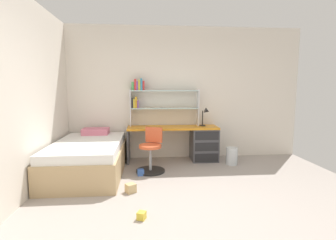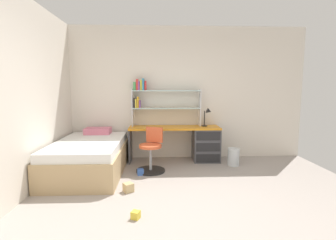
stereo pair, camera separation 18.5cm
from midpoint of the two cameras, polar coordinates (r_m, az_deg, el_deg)
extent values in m
cube|color=#9E938C|center=(3.10, 5.38, -21.66)|extent=(5.41, 6.25, 0.02)
cube|color=silver|center=(5.35, 0.47, 6.08)|extent=(5.41, 0.06, 2.76)
cube|color=orange|center=(5.10, 0.07, -1.76)|extent=(1.83, 0.51, 0.04)
cube|color=#4C4C51|center=(5.26, 7.18, -5.47)|extent=(0.53, 0.48, 0.67)
cube|color=#4C4C51|center=(5.17, -9.97, -5.75)|extent=(0.03, 0.46, 0.67)
cube|color=black|center=(5.08, 7.73, -8.54)|extent=(0.47, 0.01, 0.17)
cube|color=black|center=(5.03, 7.77, -6.08)|extent=(0.47, 0.01, 0.17)
cube|color=black|center=(4.98, 7.81, -3.58)|extent=(0.47, 0.01, 0.17)
cube|color=silver|center=(5.18, -9.52, 2.73)|extent=(0.02, 0.22, 0.76)
cube|color=silver|center=(5.26, 5.80, 2.86)|extent=(0.02, 0.22, 0.76)
cube|color=silver|center=(5.18, -1.81, 2.71)|extent=(1.37, 0.22, 0.02)
cube|color=silver|center=(5.16, -1.82, 6.68)|extent=(1.37, 0.22, 0.02)
cube|color=#26262D|center=(5.17, -9.07, 3.85)|extent=(0.03, 0.15, 0.20)
cube|color=yellow|center=(5.17, -8.71, 3.76)|extent=(0.03, 0.18, 0.18)
cube|color=gold|center=(5.17, -8.28, 3.99)|extent=(0.03, 0.17, 0.22)
cube|color=purple|center=(5.17, -7.86, 3.59)|extent=(0.02, 0.18, 0.15)
cube|color=#4CA559|center=(5.17, -9.04, 7.63)|extent=(0.04, 0.14, 0.17)
cube|color=red|center=(5.16, -8.48, 7.96)|extent=(0.04, 0.14, 0.22)
cube|color=purple|center=(5.16, -8.06, 7.71)|extent=(0.03, 0.14, 0.18)
cube|color=yellow|center=(5.16, -7.57, 7.87)|extent=(0.04, 0.12, 0.20)
cube|color=#338CBF|center=(5.16, -7.10, 8.05)|extent=(0.03, 0.19, 0.23)
cube|color=red|center=(5.15, -6.60, 7.79)|extent=(0.04, 0.14, 0.19)
cylinder|color=black|center=(5.24, 6.83, -1.26)|extent=(0.12, 0.12, 0.02)
cylinder|color=black|center=(5.22, 6.86, 0.46)|extent=(0.02, 0.02, 0.30)
cone|color=black|center=(5.17, 7.87, 2.05)|extent=(0.12, 0.11, 0.13)
cylinder|color=black|center=(4.61, -5.19, -11.43)|extent=(0.52, 0.52, 0.03)
cylinder|color=#A5A8AD|center=(4.54, -5.22, -8.97)|extent=(0.05, 0.05, 0.44)
cylinder|color=#D85933|center=(4.48, -5.26, -5.96)|extent=(0.40, 0.40, 0.05)
cube|color=#D85933|center=(4.61, -4.38, -3.36)|extent=(0.31, 0.16, 0.28)
cube|color=tan|center=(4.64, -18.73, -9.02)|extent=(1.16, 1.89, 0.44)
cube|color=white|center=(4.57, -18.87, -5.54)|extent=(1.10, 1.83, 0.14)
cube|color=#D8728C|center=(5.21, -17.10, -2.48)|extent=(0.50, 0.32, 0.12)
cylinder|color=silver|center=(5.09, 13.29, -7.99)|extent=(0.23, 0.23, 0.33)
cube|color=gold|center=(3.08, -7.88, -20.73)|extent=(0.12, 0.12, 0.09)
cube|color=#3860B7|center=(4.43, -7.46, -11.73)|extent=(0.12, 0.12, 0.10)
cube|color=tan|center=(3.77, -9.93, -15.02)|extent=(0.18, 0.18, 0.13)
camera|label=1|loc=(0.09, -91.22, -0.15)|focal=26.80mm
camera|label=2|loc=(0.09, 88.78, 0.15)|focal=26.80mm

